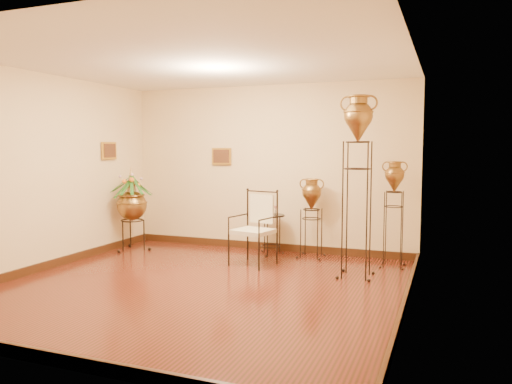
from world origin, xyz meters
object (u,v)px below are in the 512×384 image
(amphora_mid, at_px, (394,213))
(planter_urn, at_px, (132,202))
(amphora_tall, at_px, (357,184))
(armchair, at_px, (253,228))
(side_table, at_px, (271,233))

(amphora_mid, xyz_separation_m, planter_urn, (-4.30, -0.34, 0.04))
(amphora_tall, relative_size, armchair, 2.23)
(amphora_tall, xyz_separation_m, planter_urn, (-3.89, 0.43, -0.43))
(armchair, bearing_deg, side_table, 103.23)
(amphora_tall, xyz_separation_m, side_table, (-1.56, 0.95, -0.92))
(amphora_tall, bearing_deg, amphora_mid, 62.30)
(planter_urn, bearing_deg, side_table, 12.64)
(amphora_tall, bearing_deg, armchair, 174.83)
(planter_urn, xyz_separation_m, armchair, (2.34, -0.29, -0.28))
(amphora_tall, height_order, side_table, amphora_tall)
(amphora_mid, bearing_deg, armchair, -162.10)
(planter_urn, distance_m, side_table, 2.44)
(planter_urn, relative_size, side_table, 1.79)
(amphora_mid, bearing_deg, planter_urn, -175.41)
(amphora_tall, distance_m, side_table, 2.05)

